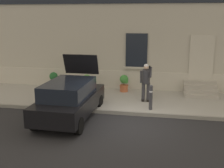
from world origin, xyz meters
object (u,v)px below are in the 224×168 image
bollard_near_person (151,96)px  planter_cream (54,80)px  person_on_phone (146,80)px  hatchback_car_black (70,99)px  planter_terracotta (124,83)px  planter_charcoal (87,82)px

bollard_near_person → planter_cream: bollard_near_person is taller
person_on_phone → planter_cream: size_ratio=2.02×
hatchback_car_black → planter_cream: hatchback_car_black is taller
hatchback_car_black → planter_terracotta: size_ratio=4.77×
person_on_phone → planter_charcoal: bearing=141.9°
planter_cream → planter_terracotta: same height
planter_cream → hatchback_car_black: bearing=-60.4°
hatchback_car_black → planter_cream: bearing=119.6°
hatchback_car_black → bollard_near_person: bearing=21.8°
hatchback_car_black → planter_terracotta: bearing=68.2°
planter_cream → planter_charcoal: size_ratio=1.00×
bollard_near_person → person_on_phone: size_ratio=0.60×
planter_charcoal → planter_terracotta: (1.88, 0.22, 0.00)m
hatchback_car_black → planter_cream: size_ratio=4.77×
planter_charcoal → planter_terracotta: same height
hatchback_car_black → bollard_near_person: size_ratio=3.93×
person_on_phone → planter_charcoal: size_ratio=2.02×
person_on_phone → planter_cream: person_on_phone is taller
person_on_phone → planter_charcoal: 3.42m
bollard_near_person → planter_charcoal: (-3.36, 2.45, -0.11)m
bollard_near_person → planter_terracotta: size_ratio=1.22×
bollard_near_person → person_on_phone: 1.18m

